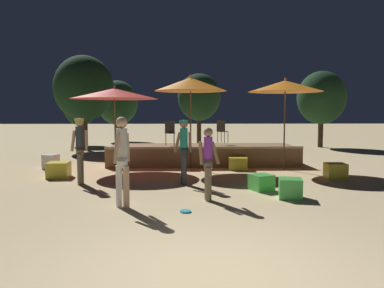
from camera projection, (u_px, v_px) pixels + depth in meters
name	position (u px, v px, depth m)	size (l,w,h in m)	color
ground_plane	(212.00, 273.00, 4.60)	(120.00, 120.00, 0.00)	#D1B784
wooden_deck	(203.00, 155.00, 14.40)	(7.02, 2.45, 0.77)	olive
patio_umbrella_0	(191.00, 84.00, 12.91)	(2.51, 2.51, 3.24)	brown
patio_umbrella_1	(114.00, 94.00, 12.83)	(2.99, 2.99, 2.87)	brown
patio_umbrella_2	(285.00, 86.00, 12.63)	(2.50, 2.50, 3.12)	brown
cube_seat_0	(261.00, 182.00, 9.46)	(0.65, 0.65, 0.40)	#4CC651
cube_seat_1	(238.00, 163.00, 12.91)	(0.71, 0.71, 0.42)	yellow
cube_seat_2	(51.00, 162.00, 13.07)	(0.55, 0.55, 0.50)	white
cube_seat_3	(59.00, 170.00, 11.33)	(0.66, 0.66, 0.47)	yellow
cube_seat_4	(335.00, 171.00, 11.04)	(0.59, 0.59, 0.47)	yellow
cube_seat_5	(290.00, 188.00, 8.57)	(0.61, 0.61, 0.46)	#4CC651
person_0	(122.00, 157.00, 7.67)	(0.31, 0.48, 1.88)	white
person_1	(80.00, 146.00, 10.18)	(0.48, 0.31, 1.81)	#72664C
person_2	(208.00, 162.00, 8.30)	(0.49, 0.29, 1.63)	#72664C
person_3	(184.00, 148.00, 10.17)	(0.50, 0.30, 1.76)	#3F3F47
bistro_chair_0	(170.00, 130.00, 13.66)	(0.40, 0.40, 0.90)	#2D3338
bistro_chair_1	(222.00, 129.00, 14.62)	(0.47, 0.47, 0.90)	#2D3338
frisbee_disc	(185.00, 211.00, 7.39)	(0.22, 0.22, 0.03)	#33B2D8
background_tree_0	(118.00, 103.00, 25.33)	(2.72, 2.72, 4.11)	#3D2B1C
background_tree_1	(81.00, 107.00, 22.47)	(2.06, 2.06, 3.44)	#3D2B1C
background_tree_2	(199.00, 97.00, 23.59)	(2.69, 2.69, 4.40)	#3D2B1C
background_tree_3	(321.00, 98.00, 20.92)	(2.69, 2.69, 4.26)	#3D2B1C
background_tree_4	(84.00, 88.00, 19.27)	(3.05, 3.05, 4.89)	#3D2B1C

